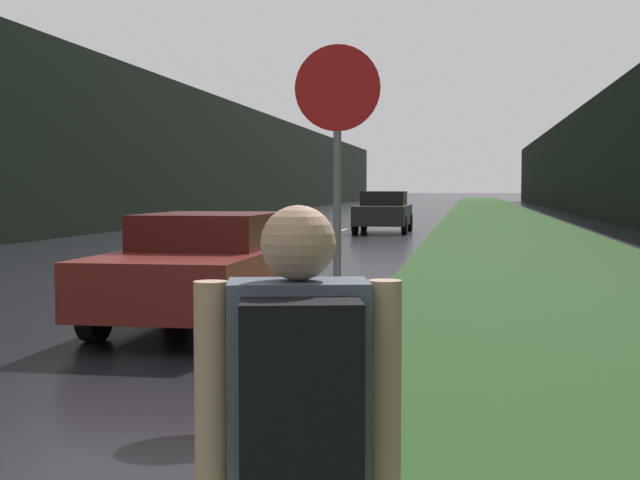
% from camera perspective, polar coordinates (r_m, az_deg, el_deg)
% --- Properties ---
extents(grass_verge, '(6.00, 240.00, 0.02)m').
position_cam_1_polar(grass_verge, '(38.40, 11.89, 0.78)').
color(grass_verge, '#26471E').
rests_on(grass_verge, ground_plane).
extents(lane_stripe_c, '(0.12, 3.00, 0.01)m').
position_cam_1_polar(lane_stripe_c, '(14.92, -10.16, -3.18)').
color(lane_stripe_c, silver).
rests_on(lane_stripe_c, ground_plane).
extents(lane_stripe_d, '(0.12, 3.00, 0.01)m').
position_cam_1_polar(lane_stripe_d, '(21.61, -3.89, -1.13)').
color(lane_stripe_d, silver).
rests_on(lane_stripe_d, ground_plane).
extents(lane_stripe_e, '(0.12, 3.00, 0.01)m').
position_cam_1_polar(lane_stripe_e, '(28.45, -0.61, -0.04)').
color(lane_stripe_e, silver).
rests_on(lane_stripe_e, ground_plane).
extents(lane_stripe_f, '(0.12, 3.00, 0.01)m').
position_cam_1_polar(lane_stripe_f, '(35.35, 1.39, 0.62)').
color(lane_stripe_f, silver).
rests_on(lane_stripe_f, ground_plane).
extents(treeline_far_side, '(2.00, 140.00, 6.70)m').
position_cam_1_polar(treeline_far_side, '(50.52, -7.28, 5.21)').
color(treeline_far_side, black).
rests_on(treeline_far_side, ground_plane).
extents(treeline_near_side, '(2.00, 140.00, 6.63)m').
position_cam_1_polar(treeline_near_side, '(48.95, 18.52, 5.08)').
color(treeline_near_side, black).
rests_on(treeline_near_side, ground_plane).
extents(stop_sign, '(0.76, 0.07, 2.94)m').
position_cam_1_polar(stop_sign, '(7.86, 1.11, 4.57)').
color(stop_sign, slate).
rests_on(stop_sign, ground_plane).
extents(hitchhiker_with_backpack, '(0.56, 0.46, 1.64)m').
position_cam_1_polar(hitchhiker_with_backpack, '(2.49, -1.35, -13.98)').
color(hitchhiker_with_backpack, '#1E2847').
rests_on(hitchhiker_with_backpack, ground_plane).
extents(car_passing_near, '(1.89, 4.48, 1.37)m').
position_cam_1_polar(car_passing_near, '(11.14, -7.29, -1.70)').
color(car_passing_near, maroon).
rests_on(car_passing_near, ground_plane).
extents(car_passing_far, '(2.01, 4.47, 1.56)m').
position_cam_1_polar(car_passing_far, '(33.81, 4.08, 1.82)').
color(car_passing_far, black).
rests_on(car_passing_far, ground_plane).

